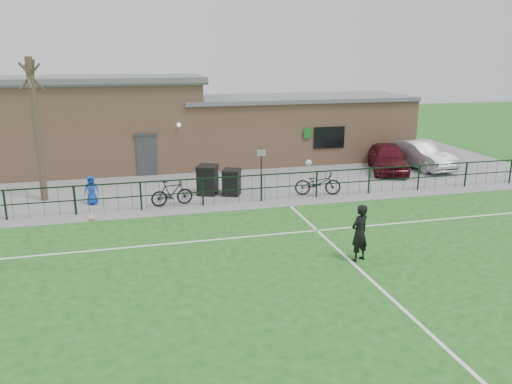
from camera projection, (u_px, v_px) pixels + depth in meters
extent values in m
plane|color=#195318|center=(301.00, 285.00, 13.61)|extent=(90.00, 90.00, 0.00)
cube|color=slate|center=(216.00, 174.00, 26.21)|extent=(34.00, 13.00, 0.02)
cube|color=white|center=(239.00, 204.00, 20.89)|extent=(28.00, 0.10, 0.01)
cube|color=white|center=(263.00, 235.00, 17.34)|extent=(28.00, 0.10, 0.01)
cube|color=white|center=(368.00, 277.00, 14.08)|extent=(0.10, 16.00, 0.01)
cube|color=black|center=(238.00, 190.00, 20.92)|extent=(28.00, 0.10, 1.20)
cylinder|color=#433528|center=(37.00, 131.00, 20.70)|extent=(0.30, 0.30, 6.00)
cube|color=black|center=(232.00, 183.00, 22.13)|extent=(0.97, 1.02, 1.07)
cube|color=black|center=(208.00, 181.00, 22.24)|extent=(1.10, 1.15, 1.22)
cylinder|color=black|center=(261.00, 169.00, 22.77)|extent=(0.06, 0.06, 2.00)
imported|color=#450C15|center=(388.00, 157.00, 26.55)|extent=(3.19, 4.75, 1.50)
imported|color=#A2A5A9|center=(421.00, 155.00, 27.37)|extent=(2.03, 4.63, 1.48)
imported|color=black|center=(172.00, 193.00, 20.58)|extent=(1.79, 0.72, 1.05)
imported|color=black|center=(318.00, 183.00, 22.13)|extent=(2.16, 1.13, 1.08)
imported|color=#123FAB|center=(91.00, 190.00, 20.70)|extent=(0.61, 0.40, 1.22)
imported|color=black|center=(360.00, 233.00, 15.02)|extent=(0.76, 0.65, 1.78)
sphere|color=white|center=(309.00, 163.00, 17.39)|extent=(0.22, 0.22, 0.22)
sphere|color=silver|center=(91.00, 218.00, 18.80)|extent=(0.24, 0.24, 0.24)
cube|color=tan|center=(206.00, 133.00, 28.54)|extent=(24.00, 5.00, 3.50)
cube|color=tan|center=(89.00, 93.00, 26.43)|extent=(11.52, 5.00, 1.20)
cube|color=#585B5F|center=(87.00, 79.00, 26.24)|extent=(12.02, 5.40, 0.28)
cube|color=#585B5F|center=(295.00, 98.00, 29.31)|extent=(13.44, 5.30, 0.22)
cube|color=#383A3D|center=(147.00, 156.00, 25.54)|extent=(1.00, 0.08, 2.10)
cube|color=black|center=(329.00, 137.00, 27.77)|extent=(1.80, 0.08, 1.20)
cube|color=#19661E|center=(308.00, 133.00, 27.34)|extent=(0.45, 0.04, 0.55)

